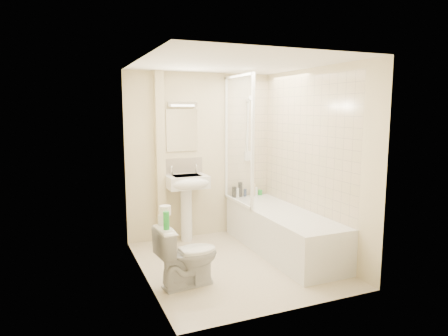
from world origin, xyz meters
name	(u,v)px	position (x,y,z in m)	size (l,w,h in m)	color
floor	(235,263)	(0.00, 0.00, 0.00)	(2.50, 2.50, 0.00)	beige
wall_back	(201,156)	(0.00, 1.25, 1.20)	(2.20, 0.02, 2.40)	beige
wall_left	(143,173)	(-1.10, 0.00, 1.20)	(0.02, 2.50, 2.40)	beige
wall_right	(313,162)	(1.10, 0.00, 1.20)	(0.02, 2.50, 2.40)	beige
ceiling	(236,63)	(0.00, 0.00, 2.40)	(2.20, 2.50, 0.02)	white
tile_back	(247,139)	(0.75, 1.24, 1.42)	(0.70, 0.01, 1.75)	beige
tile_right	(306,144)	(1.09, 0.16, 1.42)	(0.01, 2.10, 1.75)	beige
pipe_boxing	(160,158)	(-0.62, 1.19, 1.20)	(0.12, 0.12, 2.40)	beige
splashback	(183,168)	(-0.28, 1.24, 1.03)	(0.60, 0.01, 0.30)	beige
mirror	(182,130)	(-0.28, 1.24, 1.58)	(0.46, 0.01, 0.60)	white
strip_light	(182,104)	(-0.28, 1.22, 1.95)	(0.42, 0.07, 0.07)	silver
bathtub	(282,230)	(0.75, 0.16, 0.29)	(0.70, 2.10, 0.55)	white
shower_screen	(238,140)	(0.40, 0.80, 1.45)	(0.04, 0.92, 1.80)	white
shower_fixture	(248,131)	(0.75, 1.19, 1.55)	(0.10, 0.16, 0.99)	white
pedestal_sink	(187,189)	(-0.28, 1.01, 0.77)	(0.56, 0.51, 1.09)	white
bottle_black_a	(234,192)	(0.50, 1.16, 0.63)	(0.07, 0.07, 0.16)	black
bottle_white_a	(237,192)	(0.55, 1.16, 0.62)	(0.06, 0.06, 0.14)	white
bottle_black_b	(240,190)	(0.60, 1.16, 0.66)	(0.06, 0.06, 0.22)	black
bottle_blue	(245,193)	(0.69, 1.16, 0.61)	(0.05, 0.05, 0.11)	#11254E
bottle_cream	(253,190)	(0.83, 1.16, 0.64)	(0.07, 0.07, 0.19)	beige
bottle_white_b	(256,191)	(0.88, 1.16, 0.61)	(0.05, 0.05, 0.13)	white
bottle_green	(260,192)	(0.95, 1.16, 0.59)	(0.07, 0.07, 0.08)	green
toilet	(188,255)	(-0.72, -0.36, 0.34)	(0.70, 0.45, 0.68)	white
toilet_roll_lower	(163,220)	(-0.96, -0.28, 0.73)	(0.10, 0.10, 0.10)	white
toilet_roll_upper	(165,210)	(-0.93, -0.27, 0.83)	(0.12, 0.12, 0.10)	white
green_bottle	(166,220)	(-0.97, -0.45, 0.77)	(0.06, 0.06, 0.19)	green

